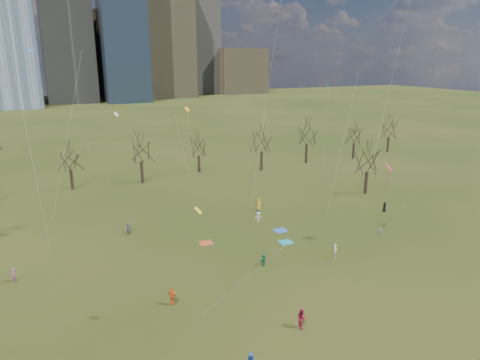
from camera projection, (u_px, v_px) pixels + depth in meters
name	position (u px, v px, depth m)	size (l,w,h in m)	color
ground	(286.00, 270.00, 46.33)	(500.00, 500.00, 0.00)	black
downtown_skyline	(76.00, 24.00, 219.14)	(212.50, 78.00, 118.00)	slate
bare_tree_row	(182.00, 150.00, 77.21)	(113.04, 29.80, 9.50)	black
blanket_teal	(286.00, 242.00, 53.22)	(1.60, 1.50, 0.03)	teal
blanket_navy	(280.00, 230.00, 56.82)	(1.60, 1.50, 0.03)	blue
blanket_crimson	(206.00, 243.00, 52.97)	(1.60, 1.50, 0.03)	#BB4125
person_1	(335.00, 251.00, 49.01)	(0.60, 0.39, 1.64)	silver
person_2	(302.00, 318.00, 36.20)	(0.85, 0.66, 1.76)	#A81839
person_3	(380.00, 232.00, 54.87)	(0.71, 0.41, 1.11)	slate
person_4	(172.00, 296.00, 39.50)	(1.04, 0.43, 1.77)	orange
person_5	(263.00, 260.00, 47.07)	(1.27, 0.40, 1.36)	#166746
person_6	(384.00, 207.00, 63.62)	(0.72, 0.47, 1.47)	black
person_7	(13.00, 275.00, 43.53)	(0.57, 0.37, 1.56)	#A25197
person_8	(258.00, 213.00, 61.55)	(0.54, 0.42, 1.10)	#2C25A3
person_9	(259.00, 217.00, 59.75)	(0.92, 0.53, 1.43)	white
person_11	(129.00, 229.00, 55.42)	(1.49, 0.47, 1.60)	slate
person_12	(259.00, 204.00, 64.31)	(0.88, 0.57, 1.80)	yellow
kites_airborne	(258.00, 120.00, 57.00)	(58.43, 48.91, 32.87)	gold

